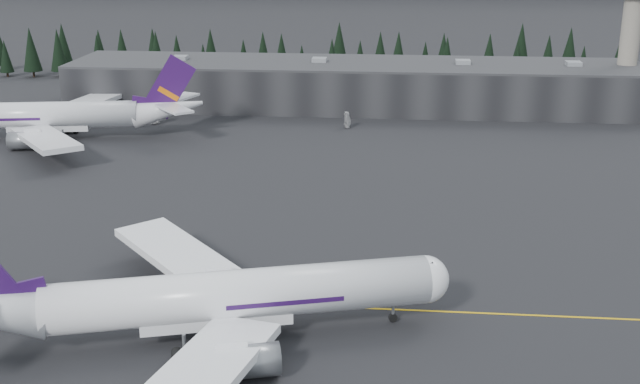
# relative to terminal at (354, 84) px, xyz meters

# --- Properties ---
(ground) EXTENTS (1400.00, 1400.00, 0.00)m
(ground) POSITION_rel_terminal_xyz_m (0.00, -125.00, -6.30)
(ground) COLOR black
(ground) RESTS_ON ground
(taxiline) EXTENTS (400.00, 0.40, 0.02)m
(taxiline) POSITION_rel_terminal_xyz_m (0.00, -127.00, -6.29)
(taxiline) COLOR gold
(taxiline) RESTS_ON ground
(terminal) EXTENTS (160.00, 30.00, 12.60)m
(terminal) POSITION_rel_terminal_xyz_m (0.00, 0.00, 0.00)
(terminal) COLOR black
(terminal) RESTS_ON ground
(control_tower) EXTENTS (10.00, 10.00, 37.70)m
(control_tower) POSITION_rel_terminal_xyz_m (75.00, 3.00, 17.11)
(control_tower) COLOR gray
(control_tower) RESTS_ON ground
(treeline) EXTENTS (360.00, 20.00, 15.00)m
(treeline) POSITION_rel_terminal_xyz_m (0.00, 37.00, 1.20)
(treeline) COLOR black
(treeline) RESTS_ON ground
(jet_main) EXTENTS (65.21, 59.14, 19.60)m
(jet_main) POSITION_rel_terminal_xyz_m (-12.60, -137.56, -0.77)
(jet_main) COLOR white
(jet_main) RESTS_ON ground
(jet_parked) EXTENTS (67.88, 62.17, 20.09)m
(jet_parked) POSITION_rel_terminal_xyz_m (-68.63, -42.89, -0.63)
(jet_parked) COLOR white
(jet_parked) RESTS_ON ground
(gse_vehicle_a) EXTENTS (3.27, 5.70, 1.50)m
(gse_vehicle_a) POSITION_rel_terminal_xyz_m (-50.32, -26.56, -5.55)
(gse_vehicle_a) COLOR silver
(gse_vehicle_a) RESTS_ON ground
(gse_vehicle_b) EXTENTS (4.62, 3.58, 1.47)m
(gse_vehicle_b) POSITION_rel_terminal_xyz_m (-0.26, -26.08, -5.57)
(gse_vehicle_b) COLOR #B8B8BA
(gse_vehicle_b) RESTS_ON ground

